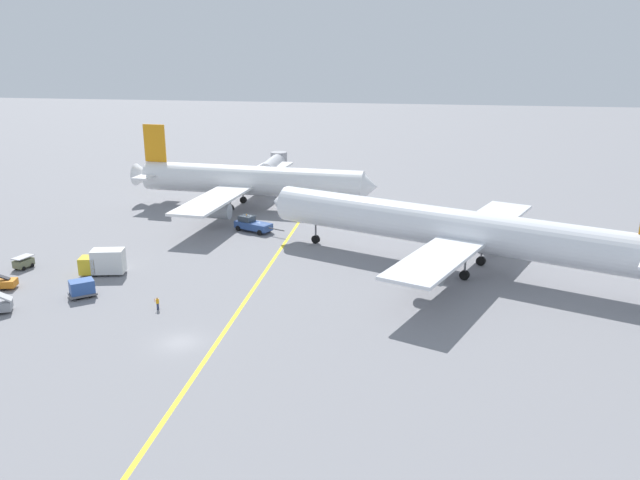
{
  "coord_description": "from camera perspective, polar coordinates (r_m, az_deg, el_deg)",
  "views": [
    {
      "loc": [
        25.12,
        -55.72,
        29.3
      ],
      "look_at": [
        10.05,
        25.69,
        4.0
      ],
      "focal_mm": 35.25,
      "sensor_mm": 36.0,
      "label": 1
    }
  ],
  "objects": [
    {
      "name": "ground_plane",
      "position": [
        67.78,
        -12.56,
        -9.06
      ],
      "size": [
        600.0,
        600.0,
        0.0
      ],
      "primitive_type": "plane",
      "color": "gray"
    },
    {
      "name": "taxiway_stripe",
      "position": [
        75.15,
        -7.19,
        -6.09
      ],
      "size": [
        4.82,
        119.94,
        0.01
      ],
      "primitive_type": "cube",
      "rotation": [
        0.0,
        0.0,
        0.04
      ],
      "color": "yellow",
      "rests_on": "ground"
    },
    {
      "name": "airliner_at_gate_left",
      "position": [
        120.12,
        -6.42,
        5.35
      ],
      "size": [
        48.49,
        49.51,
        15.38
      ],
      "color": "white",
      "rests_on": "ground"
    },
    {
      "name": "airliner_being_pushed",
      "position": [
        87.65,
        11.96,
        1.01
      ],
      "size": [
        57.17,
        41.77,
        16.62
      ],
      "color": "white",
      "rests_on": "ground"
    },
    {
      "name": "pushback_tug",
      "position": [
        105.42,
        -6.16,
        1.42
      ],
      "size": [
        9.4,
        5.08,
        2.79
      ],
      "color": "#2D4C8C",
      "rests_on": "ground"
    },
    {
      "name": "gse_container_dolly_flat",
      "position": [
        82.56,
        -20.8,
        -4.09
      ],
      "size": [
        3.86,
        3.75,
        2.15
      ],
      "color": "slate",
      "rests_on": "ground"
    },
    {
      "name": "gse_baggage_cart_near_cluster",
      "position": [
        96.45,
        -25.32,
        -1.85
      ],
      "size": [
        2.09,
        2.99,
        1.71
      ],
      "color": "#666B4C",
      "rests_on": "ground"
    },
    {
      "name": "gse_catering_truck_tall",
      "position": [
        89.47,
        -19.08,
        -1.91
      ],
      "size": [
        6.25,
        3.73,
        3.5
      ],
      "color": "gold",
      "rests_on": "ground"
    },
    {
      "name": "ground_crew_ramp_agent_by_cones",
      "position": [
        76.13,
        -14.53,
        -5.57
      ],
      "size": [
        0.5,
        0.36,
        1.54
      ],
      "color": "#2D3351",
      "rests_on": "ground"
    },
    {
      "name": "jet_bridge",
      "position": [
        142.57,
        -4.18,
        6.93
      ],
      "size": [
        4.18,
        16.43,
        6.28
      ],
      "color": "#B7B7BC",
      "rests_on": "ground"
    }
  ]
}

